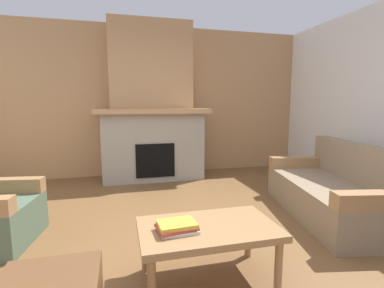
% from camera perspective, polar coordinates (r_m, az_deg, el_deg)
% --- Properties ---
extents(ground, '(9.00, 9.00, 0.00)m').
position_cam_1_polar(ground, '(2.75, -1.14, -20.32)').
color(ground, brown).
extents(wall_back_wood_panel, '(6.00, 0.12, 2.70)m').
position_cam_1_polar(wall_back_wood_panel, '(5.38, -8.60, 8.44)').
color(wall_back_wood_panel, tan).
rests_on(wall_back_wood_panel, ground).
extents(fireplace, '(1.90, 0.82, 2.70)m').
position_cam_1_polar(fireplace, '(5.01, -8.11, 6.35)').
color(fireplace, gray).
rests_on(fireplace, ground).
extents(couch, '(1.17, 1.93, 0.85)m').
position_cam_1_polar(couch, '(3.73, 26.66, -8.69)').
color(couch, '#847056').
rests_on(couch, ground).
extents(coffee_table, '(1.00, 0.60, 0.43)m').
position_cam_1_polar(coffee_table, '(2.16, 3.24, -17.45)').
color(coffee_table, '#997047').
rests_on(coffee_table, ground).
extents(book_stack_near_edge, '(0.30, 0.23, 0.07)m').
position_cam_1_polar(book_stack_near_edge, '(2.04, -2.99, -16.35)').
color(book_stack_near_edge, beige).
rests_on(book_stack_near_edge, coffee_table).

